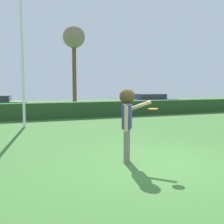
# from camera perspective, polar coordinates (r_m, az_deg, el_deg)

# --- Properties ---
(ground_plane) EXTENTS (60.00, 60.00, 0.00)m
(ground_plane) POSITION_cam_1_polar(r_m,az_deg,el_deg) (6.71, 8.92, -10.72)
(ground_plane) COLOR #3E7032
(person) EXTENTS (0.84, 0.51, 1.81)m
(person) POSITION_cam_1_polar(r_m,az_deg,el_deg) (6.56, 3.26, -0.48)
(person) COLOR slate
(person) RESTS_ON ground
(frisbee) EXTENTS (0.23, 0.23, 0.02)m
(frisbee) POSITION_cam_1_polar(r_m,az_deg,el_deg) (6.35, 8.67, 0.64)
(frisbee) COLOR orange
(lamppost) EXTENTS (0.24, 0.24, 6.29)m
(lamppost) POSITION_cam_1_polar(r_m,az_deg,el_deg) (12.96, -18.43, 12.30)
(lamppost) COLOR silver
(lamppost) RESTS_ON ground
(hedge_row) EXTENTS (27.21, 0.90, 0.92)m
(hedge_row) POSITION_cam_1_polar(r_m,az_deg,el_deg) (16.14, -9.59, 0.41)
(hedge_row) COLOR #2A4B24
(hedge_row) RESTS_ON ground
(parked_car_blue) EXTENTS (4.24, 1.88, 1.25)m
(parked_car_blue) POSITION_cam_1_polar(r_m,az_deg,el_deg) (21.60, 7.95, 2.30)
(parked_car_blue) COLOR #263FA5
(parked_car_blue) RESTS_ON ground
(bare_elm_tree) EXTENTS (1.99, 1.99, 7.27)m
(bare_elm_tree) POSITION_cam_1_polar(r_m,az_deg,el_deg) (25.34, -8.04, 14.75)
(bare_elm_tree) COLOR brown
(bare_elm_tree) RESTS_ON ground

